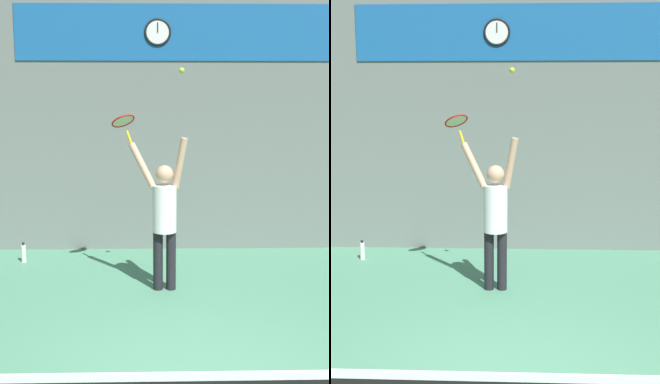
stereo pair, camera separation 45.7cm
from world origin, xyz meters
The scene contains 7 objects.
back_wall centered at (0.00, 4.86, 2.50)m, with size 18.00×0.10×5.00m.
sponsor_banner centered at (0.00, 4.80, 3.60)m, with size 5.17×0.02×0.89m.
scoreboard_clock centered at (-0.29, 4.78, 3.60)m, with size 0.43×0.04×0.43m.
tennis_player centered at (-0.23, 2.81, 1.04)m, with size 0.81×0.45×2.05m.
tennis_racket centered at (-0.77, 3.18, 2.23)m, with size 0.44×0.43×0.40m.
tennis_ball centered at (-0.01, 2.69, 2.88)m, with size 0.07×0.07×0.07m.
water_bottle centered at (-2.42, 4.09, 0.15)m, with size 0.08×0.08×0.32m.
Camera 2 is at (0.06, -4.09, 2.50)m, focal length 50.00 mm.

